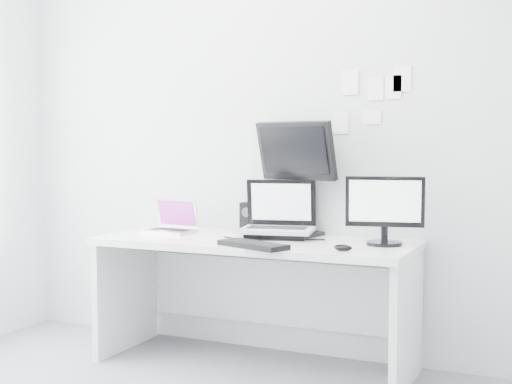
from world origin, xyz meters
TOP-DOWN VIEW (x-y plane):
  - back_wall at (0.00, 1.60)m, footprint 3.60×0.00m
  - desk at (0.00, 1.25)m, footprint 1.80×0.70m
  - macbook at (-0.59, 1.30)m, footprint 0.30×0.23m
  - speaker at (-0.14, 1.50)m, footprint 0.12×0.12m
  - dell_laptop at (0.10, 1.35)m, footprint 0.46×0.39m
  - rear_monitor at (0.16, 1.52)m, footprint 0.54×0.30m
  - samsung_monitor at (0.73, 1.33)m, footprint 0.45×0.28m
  - keyboard at (0.12, 0.97)m, footprint 0.43×0.28m
  - mouse at (0.58, 1.04)m, footprint 0.11×0.08m
  - wall_note_0 at (0.45, 1.59)m, footprint 0.10×0.00m
  - wall_note_1 at (0.60, 1.59)m, footprint 0.09×0.00m
  - wall_note_2 at (0.75, 1.59)m, footprint 0.10×0.00m
  - wall_note_3 at (0.58, 1.59)m, footprint 0.11×0.00m
  - wall_note_4 at (0.70, 1.59)m, footprint 0.09×0.00m
  - wall_note_5 at (0.39, 1.59)m, footprint 0.09×0.00m

SIDE VIEW (x-z plane):
  - desk at x=0.00m, z-range 0.00..0.73m
  - keyboard at x=0.12m, z-range 0.73..0.76m
  - mouse at x=0.58m, z-range 0.73..0.76m
  - speaker at x=-0.14m, z-range 0.73..0.92m
  - macbook at x=-0.59m, z-range 0.73..0.95m
  - dell_laptop at x=0.10m, z-range 0.73..1.07m
  - samsung_monitor at x=0.73m, z-range 0.73..1.11m
  - rear_monitor at x=0.16m, z-range 0.73..1.42m
  - back_wall at x=0.00m, z-range -0.45..3.15m
  - wall_note_5 at x=0.39m, z-range 1.33..1.45m
  - wall_note_3 at x=0.58m, z-range 1.38..1.46m
  - wall_note_1 at x=0.60m, z-range 1.52..1.65m
  - wall_note_4 at x=0.70m, z-range 1.52..1.65m
  - wall_note_0 at x=0.45m, z-range 1.55..1.69m
  - wall_note_2 at x=0.75m, z-range 1.56..1.70m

